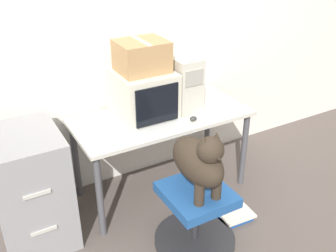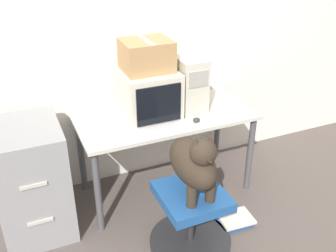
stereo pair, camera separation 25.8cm
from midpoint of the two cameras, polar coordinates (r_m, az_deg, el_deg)
ground_plane at (r=3.25m, az=4.31°, el=-12.15°), size 12.00×12.00×0.00m
wall_back at (r=3.22m, az=-0.78°, el=13.82°), size 8.00×0.05×2.60m
desk at (r=3.13m, az=2.03°, el=0.14°), size 1.40×0.64×0.71m
crt_monitor at (r=3.01m, az=-0.51°, el=4.71°), size 0.42×0.46×0.37m
pc_tower at (r=3.15m, az=4.93°, el=6.40°), size 0.21×0.44×0.44m
keyboard at (r=2.86m, az=1.77°, el=-0.45°), size 0.42×0.16×0.03m
computer_mouse at (r=2.99m, az=6.62°, el=0.81°), size 0.06×0.04×0.04m
office_chair at (r=2.83m, az=6.02°, el=-13.39°), size 0.59×0.59×0.46m
dog at (r=2.53m, az=6.77°, el=-5.37°), size 0.24×0.50×0.50m
filing_cabinet at (r=2.96m, az=-16.80°, el=-7.60°), size 0.49×0.59×0.85m
cardboard_box at (r=2.91m, az=-0.57°, el=10.17°), size 0.35×0.31×0.23m
book_stack_floor at (r=3.17m, az=12.08°, el=-13.27°), size 0.29×0.22×0.06m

